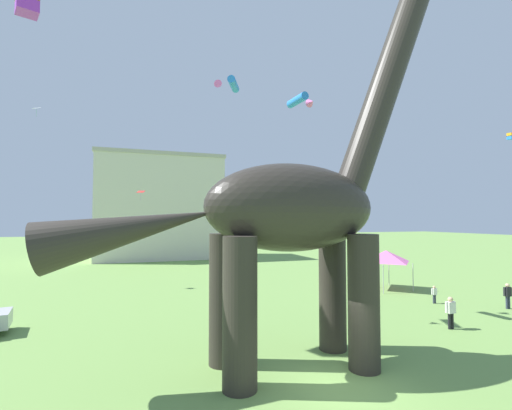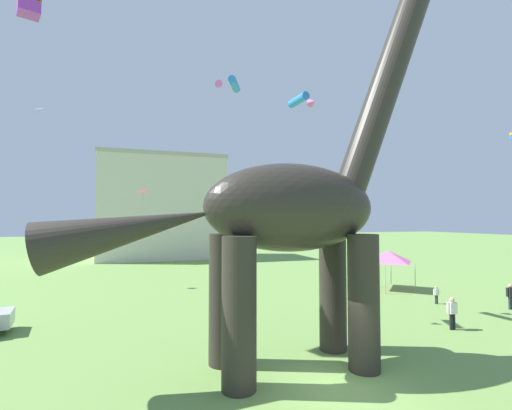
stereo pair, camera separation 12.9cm
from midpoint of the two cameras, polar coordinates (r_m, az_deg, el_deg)
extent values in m
plane|color=#6B9347|center=(12.99, 13.38, -26.82)|extent=(240.00, 240.00, 0.00)
cylinder|color=#2D2823|center=(15.63, 12.42, -13.22)|extent=(1.13, 1.13, 4.86)
cylinder|color=#2D2823|center=(13.86, 17.11, -14.59)|extent=(1.13, 1.13, 4.86)
cylinder|color=#2D2823|center=(13.90, -4.90, -14.64)|extent=(1.13, 1.13, 4.86)
cylinder|color=#2D2823|center=(11.88, -2.40, -16.79)|extent=(1.13, 1.13, 4.86)
ellipsoid|color=#2D2823|center=(13.32, 6.03, -0.39)|extent=(6.65, 2.87, 3.28)
cylinder|color=#2D2823|center=(16.61, 20.35, 17.86)|extent=(4.78, 1.23, 9.48)
cone|color=#2D2823|center=(12.14, -18.78, -3.63)|extent=(5.85, 1.64, 2.77)
cylinder|color=black|center=(22.23, -35.19, -15.14)|extent=(0.65, 0.32, 0.62)
cylinder|color=#2D3347|center=(26.26, 26.94, -13.33)|extent=(0.09, 0.09, 0.56)
cylinder|color=#2D3347|center=(26.35, 27.15, -13.29)|extent=(0.09, 0.09, 0.56)
cube|color=silver|center=(26.22, 27.02, -12.29)|extent=(0.30, 0.19, 0.39)
sphere|color=tan|center=(26.17, 27.01, -11.68)|extent=(0.17, 0.17, 0.17)
cylinder|color=silver|center=(26.09, 26.75, -12.30)|extent=(0.07, 0.07, 0.38)
cylinder|color=silver|center=(26.34, 27.29, -12.20)|extent=(0.07, 0.07, 0.38)
cylinder|color=black|center=(20.72, 28.90, -16.04)|extent=(0.13, 0.13, 0.78)
cylinder|color=black|center=(20.85, 29.27, -15.94)|extent=(0.13, 0.13, 0.78)
cube|color=silver|center=(20.64, 29.05, -14.20)|extent=(0.42, 0.26, 0.55)
sphere|color=tan|center=(20.56, 29.02, -13.11)|extent=(0.24, 0.24, 0.24)
cylinder|color=silver|center=(20.46, 28.57, -14.23)|extent=(0.10, 0.10, 0.52)
cylinder|color=silver|center=(20.80, 29.51, -14.01)|extent=(0.10, 0.10, 0.52)
cylinder|color=#2D3347|center=(26.95, 35.61, -12.65)|extent=(0.13, 0.13, 0.75)
cylinder|color=#2D3347|center=(27.09, 35.84, -12.58)|extent=(0.13, 0.13, 0.75)
cube|color=black|center=(26.91, 35.69, -11.27)|extent=(0.41, 0.25, 0.53)
sphere|color=tan|center=(26.85, 35.67, -10.46)|extent=(0.24, 0.24, 0.24)
cylinder|color=black|center=(26.72, 35.39, -11.29)|extent=(0.10, 0.10, 0.51)
cylinder|color=#B2B2B7|center=(31.84, 20.90, -10.04)|extent=(0.06, 0.06, 2.10)
cylinder|color=#B2B2B7|center=(29.81, 24.24, -10.53)|extent=(0.06, 0.06, 2.10)
cylinder|color=#B2B2B7|center=(30.23, 16.86, -10.52)|extent=(0.06, 0.06, 2.10)
cylinder|color=#B2B2B7|center=(28.08, 20.10, -11.11)|extent=(0.06, 0.06, 2.10)
pyramid|color=pink|center=(29.78, 20.48, -7.69)|extent=(3.15, 3.15, 0.90)
cylinder|color=#287AE5|center=(20.72, -3.31, 18.73)|extent=(1.02, 1.55, 0.42)
cone|color=pink|center=(20.86, -5.69, 18.58)|extent=(0.56, 0.53, 0.45)
cube|color=red|center=(35.71, -17.53, 2.04)|extent=(0.86, 0.77, 0.22)
cylinder|color=purple|center=(35.68, -17.54, 1.30)|extent=(0.01, 0.01, 0.71)
cylinder|color=#287AE5|center=(22.06, 6.97, 16.34)|extent=(0.64, 1.77, 0.48)
cone|color=pink|center=(22.54, 9.14, 15.94)|extent=(0.55, 0.48, 0.51)
cube|color=white|center=(35.17, -31.29, 13.04)|extent=(0.75, 0.69, 0.20)
cylinder|color=green|center=(35.06, -31.30, 12.41)|extent=(0.01, 0.01, 0.61)
cube|color=purple|center=(20.85, -32.42, 25.13)|extent=(1.11, 1.11, 0.70)
cube|color=beige|center=(52.14, -14.66, -0.59)|extent=(16.55, 8.99, 13.87)
cube|color=#ABA396|center=(52.84, -14.58, 7.22)|extent=(16.89, 9.17, 0.50)
camera|label=1|loc=(0.06, -89.74, -0.01)|focal=24.99mm
camera|label=2|loc=(0.06, 90.26, 0.01)|focal=24.99mm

